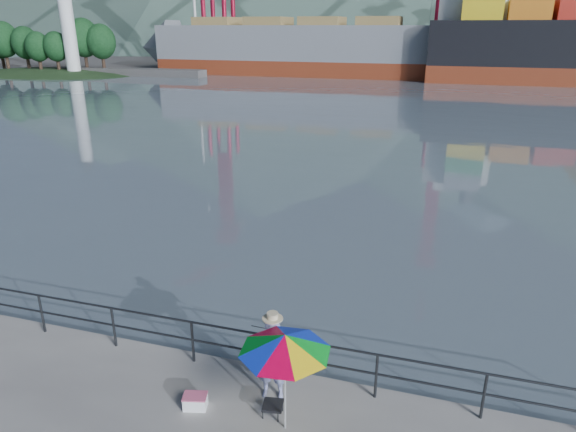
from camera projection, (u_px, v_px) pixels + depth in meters
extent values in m
cube|color=slate|center=(427.00, 55.00, 126.64)|extent=(500.00, 280.00, 0.00)
cube|color=#514F4C|center=(475.00, 67.00, 90.74)|extent=(200.00, 40.00, 0.40)
cylinder|color=#2D3033|center=(150.00, 315.00, 11.30)|extent=(22.00, 0.05, 0.05)
cylinder|color=#2D3033|center=(152.00, 332.00, 11.46)|extent=(22.00, 0.05, 0.05)
cube|color=#2D3033|center=(152.00, 334.00, 11.47)|extent=(22.00, 0.06, 1.00)
ellipsoid|color=#263F1E|center=(47.00, 73.00, 80.75)|extent=(48.00, 26.40, 8.40)
cylinder|color=white|center=(68.00, 29.00, 75.94)|extent=(2.00, 2.00, 13.00)
cube|color=gray|center=(478.00, 44.00, 88.48)|extent=(6.00, 2.40, 7.80)
cube|color=#194CA5|center=(518.00, 53.00, 87.15)|extent=(6.00, 2.40, 5.20)
cube|color=red|center=(561.00, 45.00, 84.92)|extent=(6.00, 2.40, 7.80)
cube|color=orange|center=(478.00, 44.00, 91.17)|extent=(6.00, 2.40, 7.80)
cube|color=yellow|center=(516.00, 52.00, 89.84)|extent=(6.00, 2.40, 5.20)
cube|color=orange|center=(558.00, 45.00, 87.61)|extent=(6.00, 2.40, 7.80)
imported|color=navy|center=(273.00, 359.00, 10.01)|extent=(0.69, 0.51, 1.76)
cylinder|color=white|center=(285.00, 387.00, 9.17)|extent=(0.04, 0.04, 1.84)
cone|color=#1234DD|center=(285.00, 343.00, 8.85)|extent=(2.05, 2.05, 0.34)
cube|color=black|center=(273.00, 405.00, 9.73)|extent=(0.44, 0.44, 0.05)
cube|color=#2D3033|center=(273.00, 411.00, 9.77)|extent=(0.32, 0.32, 0.20)
cube|color=white|center=(195.00, 402.00, 9.95)|extent=(0.50, 0.39, 0.25)
cylinder|color=black|center=(269.00, 364.00, 11.27)|extent=(0.14, 1.57, 1.11)
cube|color=maroon|center=(341.00, 69.00, 78.18)|extent=(57.07, 9.88, 2.50)
cube|color=gray|center=(341.00, 43.00, 76.87)|extent=(57.07, 9.88, 5.00)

